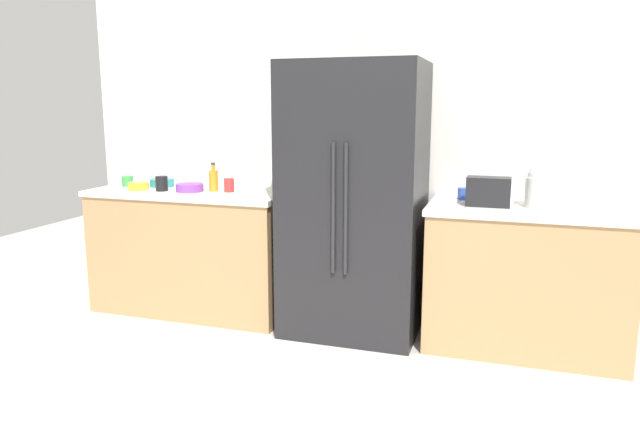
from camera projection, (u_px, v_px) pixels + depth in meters
The scene contains 14 objects.
kitchen_back_panel at pixel (394, 105), 4.15m from camera, with size 4.86×0.10×3.08m, color silver.
counter_left at pixel (196, 249), 4.41m from camera, with size 1.49×0.69×0.92m.
counter_right at pixel (525, 277), 3.70m from camera, with size 1.23×0.69×0.92m.
refrigerator at pixel (354, 200), 3.92m from camera, with size 0.90×0.73×1.81m.
toaster at pixel (488, 192), 3.61m from camera, with size 0.26×0.14×0.18m, color black.
rice_cooker at pixel (545, 185), 3.55m from camera, with size 0.23×0.23×0.29m.
bottle_a at pixel (214, 180), 4.23m from camera, with size 0.07×0.07×0.21m.
cup_a at pixel (128, 181), 4.50m from camera, with size 0.08×0.08×0.08m, color green.
cup_b at pixel (463, 194), 3.86m from camera, with size 0.07×0.07×0.08m, color blue.
cup_c at pixel (229, 185), 4.20m from camera, with size 0.07×0.07×0.10m, color red.
cup_d at pixel (162, 184), 4.25m from camera, with size 0.09×0.09×0.11m, color black.
bowl_a at pixel (138, 186), 4.31m from camera, with size 0.15×0.15×0.05m, color yellow.
bowl_b at pixel (190, 188), 4.23m from camera, with size 0.20×0.20×0.06m, color purple.
bowl_c at pixel (162, 183), 4.48m from camera, with size 0.18×0.18×0.06m, color teal.
Camera 1 is at (0.80, -2.22, 1.54)m, focal length 32.78 mm.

